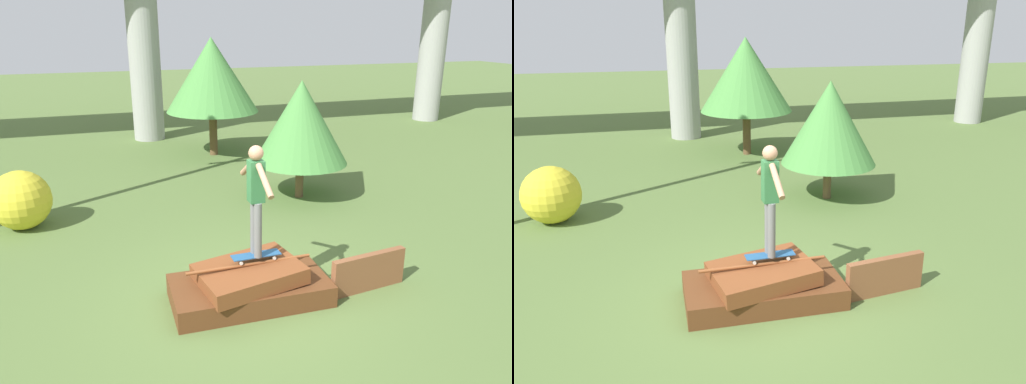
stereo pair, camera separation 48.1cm
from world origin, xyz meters
The scene contains 8 objects.
ground_plane centered at (0.00, 0.00, 0.00)m, with size 80.00×80.00×0.00m, color #567038.
scrap_pile centered at (0.00, 0.00, 0.26)m, with size 2.44×1.31×0.64m.
scrap_plank_loose centered at (1.90, -0.29, 0.31)m, with size 1.35×0.28×0.62m.
skateboard centered at (0.13, 0.07, 0.72)m, with size 0.77×0.22×0.09m.
skater centered at (0.13, 0.07, 1.73)m, with size 0.22×1.29×1.71m.
tree_behind_left centered at (2.66, 4.24, 1.86)m, with size 2.26×2.26×2.84m.
tree_behind_right centered at (1.68, 8.96, 2.54)m, with size 2.91×2.91×3.68m.
bush_yellow_flowering centered at (-3.59, 4.25, 0.62)m, with size 1.24×1.24×1.24m.
Camera 2 is at (-1.63, -6.61, 4.10)m, focal length 35.00 mm.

